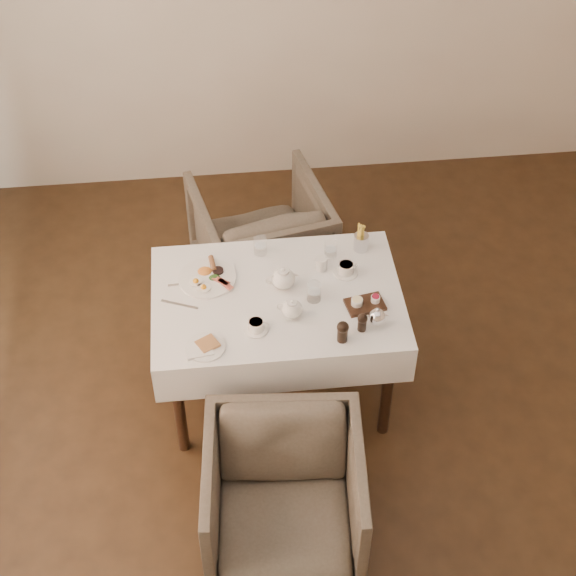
# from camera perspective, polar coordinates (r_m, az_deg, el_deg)

# --- Properties ---
(table) EXTENTS (1.28, 0.88, 0.75)m
(table) POSITION_cam_1_polar(r_m,az_deg,el_deg) (4.58, -0.70, -1.54)
(table) COLOR black
(table) RESTS_ON ground
(armchair_near) EXTENTS (0.79, 0.81, 0.68)m
(armchair_near) POSITION_cam_1_polar(r_m,az_deg,el_deg) (4.24, -0.25, -13.41)
(armchair_near) COLOR #4A4136
(armchair_near) RESTS_ON ground
(armchair_far) EXTENTS (0.91, 0.92, 0.71)m
(armchair_far) POSITION_cam_1_polar(r_m,az_deg,el_deg) (5.44, -1.77, 3.31)
(armchair_far) COLOR #4A4136
(armchair_far) RESTS_ON ground
(breakfast_plate) EXTENTS (0.30, 0.30, 0.04)m
(breakfast_plate) POSITION_cam_1_polar(r_m,az_deg,el_deg) (4.60, -5.22, 0.71)
(breakfast_plate) COLOR white
(breakfast_plate) RESTS_ON table
(side_plate) EXTENTS (0.20, 0.19, 0.02)m
(side_plate) POSITION_cam_1_polar(r_m,az_deg,el_deg) (4.26, -5.45, -3.85)
(side_plate) COLOR white
(side_plate) RESTS_ON table
(teapot_centre) EXTENTS (0.18, 0.14, 0.13)m
(teapot_centre) POSITION_cam_1_polar(r_m,az_deg,el_deg) (4.50, -0.30, 0.69)
(teapot_centre) COLOR white
(teapot_centre) RESTS_ON table
(teapot_front) EXTENTS (0.17, 0.15, 0.12)m
(teapot_front) POSITION_cam_1_polar(r_m,az_deg,el_deg) (4.36, 0.26, -1.30)
(teapot_front) COLOR white
(teapot_front) RESTS_ON table
(creamer) EXTENTS (0.08, 0.08, 0.07)m
(creamer) POSITION_cam_1_polar(r_m,az_deg,el_deg) (4.62, 2.17, 1.61)
(creamer) COLOR white
(creamer) RESTS_ON table
(teacup_near) EXTENTS (0.12, 0.12, 0.06)m
(teacup_near) POSITION_cam_1_polar(r_m,az_deg,el_deg) (4.32, -2.08, -2.48)
(teacup_near) COLOR white
(teacup_near) RESTS_ON table
(teacup_far) EXTENTS (0.13, 0.13, 0.06)m
(teacup_far) POSITION_cam_1_polar(r_m,az_deg,el_deg) (4.61, 3.76, 1.23)
(teacup_far) COLOR white
(teacup_far) RESTS_ON table
(glass_left) EXTENTS (0.08, 0.08, 0.10)m
(glass_left) POSITION_cam_1_polar(r_m,az_deg,el_deg) (4.70, -1.80, 2.75)
(glass_left) COLOR silver
(glass_left) RESTS_ON table
(glass_mid) EXTENTS (0.09, 0.09, 0.10)m
(glass_mid) POSITION_cam_1_polar(r_m,az_deg,el_deg) (4.45, 1.69, -0.25)
(glass_mid) COLOR silver
(glass_mid) RESTS_ON table
(glass_right) EXTENTS (0.08, 0.08, 0.09)m
(glass_right) POSITION_cam_1_polar(r_m,az_deg,el_deg) (4.69, 2.77, 2.50)
(glass_right) COLOR silver
(glass_right) RESTS_ON table
(condiment_board) EXTENTS (0.21, 0.16, 0.05)m
(condiment_board) POSITION_cam_1_polar(r_m,az_deg,el_deg) (4.45, 4.98, -1.00)
(condiment_board) COLOR black
(condiment_board) RESTS_ON table
(pepper_mill_left) EXTENTS (0.07, 0.07, 0.12)m
(pepper_mill_left) POSITION_cam_1_polar(r_m,az_deg,el_deg) (4.25, 3.55, -2.82)
(pepper_mill_left) COLOR black
(pepper_mill_left) RESTS_ON table
(pepper_mill_right) EXTENTS (0.06, 0.06, 0.10)m
(pepper_mill_right) POSITION_cam_1_polar(r_m,az_deg,el_deg) (4.31, 4.82, -2.21)
(pepper_mill_right) COLOR black
(pepper_mill_right) RESTS_ON table
(silver_pot) EXTENTS (0.13, 0.12, 0.11)m
(silver_pot) POSITION_cam_1_polar(r_m,az_deg,el_deg) (4.34, 5.78, -1.82)
(silver_pot) COLOR white
(silver_pot) RESTS_ON table
(fries_cup) EXTENTS (0.08, 0.08, 0.17)m
(fries_cup) POSITION_cam_1_polar(r_m,az_deg,el_deg) (4.73, 4.77, 3.21)
(fries_cup) COLOR silver
(fries_cup) RESTS_ON table
(cutlery_fork) EXTENTS (0.17, 0.02, 0.00)m
(cutlery_fork) POSITION_cam_1_polar(r_m,az_deg,el_deg) (4.59, -6.70, 0.28)
(cutlery_fork) COLOR silver
(cutlery_fork) RESTS_ON table
(cutlery_knife) EXTENTS (0.19, 0.09, 0.00)m
(cutlery_knife) POSITION_cam_1_polar(r_m,az_deg,el_deg) (4.48, -7.03, -1.06)
(cutlery_knife) COLOR silver
(cutlery_knife) RESTS_ON table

